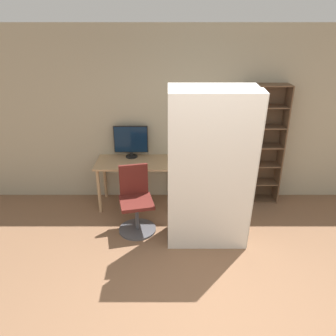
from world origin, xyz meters
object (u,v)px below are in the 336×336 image
(office_chair, at_px, (136,205))
(monitor, at_px, (131,141))
(mattress_far, at_px, (208,166))
(mattress_near, at_px, (211,176))
(bookshelf, at_px, (255,146))

(office_chair, bearing_deg, monitor, 98.56)
(monitor, bearing_deg, office_chair, -81.44)
(mattress_far, bearing_deg, mattress_near, -90.00)
(bookshelf, bearing_deg, office_chair, -154.03)
(monitor, xyz_separation_m, office_chair, (0.13, -0.89, -0.64))
(bookshelf, height_order, mattress_near, mattress_near)
(mattress_far, bearing_deg, bookshelf, 50.28)
(office_chair, bearing_deg, mattress_far, -8.27)
(bookshelf, xyz_separation_m, mattress_far, (-0.85, -1.02, 0.09))
(mattress_far, bearing_deg, monitor, 136.77)
(mattress_near, height_order, mattress_far, mattress_near)
(bookshelf, distance_m, mattress_far, 1.33)
(office_chair, height_order, mattress_near, mattress_near)
(mattress_near, bearing_deg, office_chair, 155.29)
(office_chair, xyz_separation_m, bookshelf, (1.80, 0.88, 0.56))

